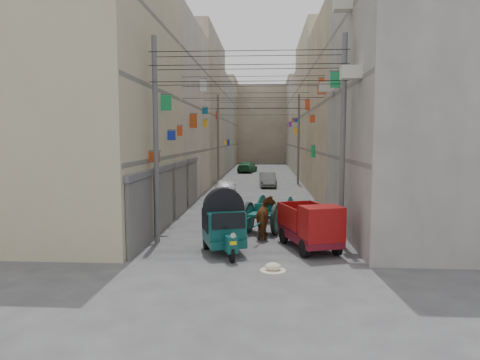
# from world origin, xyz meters

# --- Properties ---
(ground) EXTENTS (140.00, 140.00, 0.00)m
(ground) POSITION_xyz_m (0.00, 0.00, 0.00)
(ground) COLOR #424244
(ground) RESTS_ON ground
(building_row_left) EXTENTS (8.00, 62.00, 14.00)m
(building_row_left) POSITION_xyz_m (-8.00, 34.13, 6.46)
(building_row_left) COLOR #B9AE8C
(building_row_left) RESTS_ON ground
(building_row_right) EXTENTS (8.00, 62.00, 14.00)m
(building_row_right) POSITION_xyz_m (8.00, 34.13, 6.46)
(building_row_right) COLOR #A29E97
(building_row_right) RESTS_ON ground
(end_cap_building) EXTENTS (22.00, 10.00, 13.00)m
(end_cap_building) POSITION_xyz_m (0.00, 66.00, 6.50)
(end_cap_building) COLOR #B4A58E
(end_cap_building) RESTS_ON ground
(shutters_left) EXTENTS (0.18, 14.40, 2.88)m
(shutters_left) POSITION_xyz_m (-3.92, 10.38, 1.49)
(shutters_left) COLOR #515156
(shutters_left) RESTS_ON ground
(signboards) EXTENTS (8.22, 40.52, 5.67)m
(signboards) POSITION_xyz_m (-0.01, 21.66, 3.43)
(signboards) COLOR #182DAD
(signboards) RESTS_ON ground
(ac_units) EXTENTS (0.70, 6.55, 3.35)m
(ac_units) POSITION_xyz_m (3.65, 7.67, 7.43)
(ac_units) COLOR beige
(ac_units) RESTS_ON ground
(utility_poles) EXTENTS (7.40, 22.20, 8.00)m
(utility_poles) POSITION_xyz_m (0.00, 17.00, 4.00)
(utility_poles) COLOR #5B5B5E
(utility_poles) RESTS_ON ground
(overhead_cables) EXTENTS (7.40, 22.52, 1.12)m
(overhead_cables) POSITION_xyz_m (0.00, 14.40, 6.77)
(overhead_cables) COLOR black
(overhead_cables) RESTS_ON ground
(auto_rickshaw) EXTENTS (1.94, 2.64, 1.79)m
(auto_rickshaw) POSITION_xyz_m (-0.81, 4.54, 1.06)
(auto_rickshaw) COLOR black
(auto_rickshaw) RESTS_ON ground
(tonga_cart) EXTENTS (1.92, 3.16, 1.34)m
(tonga_cart) POSITION_xyz_m (0.54, 7.73, 0.70)
(tonga_cart) COLOR black
(tonga_cart) RESTS_ON ground
(mini_truck) EXTENTS (2.27, 3.42, 1.77)m
(mini_truck) POSITION_xyz_m (2.40, 4.85, 0.85)
(mini_truck) COLOR black
(mini_truck) RESTS_ON ground
(second_cart) EXTENTS (1.84, 1.74, 1.31)m
(second_cart) POSITION_xyz_m (1.17, 10.28, 0.70)
(second_cart) COLOR #13534F
(second_cart) RESTS_ON ground
(feed_sack) EXTENTS (0.51, 0.40, 0.25)m
(feed_sack) POSITION_xyz_m (0.92, 2.51, 0.13)
(feed_sack) COLOR beige
(feed_sack) RESTS_ON ground
(horse) EXTENTS (0.93, 1.98, 1.66)m
(horse) POSITION_xyz_m (0.74, 7.00, 0.83)
(horse) COLOR brown
(horse) RESTS_ON ground
(distant_car_white) EXTENTS (2.03, 4.07, 1.33)m
(distant_car_white) POSITION_xyz_m (-2.11, 18.86, 0.67)
(distant_car_white) COLOR silver
(distant_car_white) RESTS_ON ground
(distant_car_grey) EXTENTS (1.52, 3.79, 1.22)m
(distant_car_grey) POSITION_xyz_m (0.87, 25.74, 0.61)
(distant_car_grey) COLOR #4D514F
(distant_car_grey) RESTS_ON ground
(distant_car_green) EXTENTS (2.55, 4.75, 1.31)m
(distant_car_green) POSITION_xyz_m (-1.54, 41.47, 0.65)
(distant_car_green) COLOR #1F5A33
(distant_car_green) RESTS_ON ground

